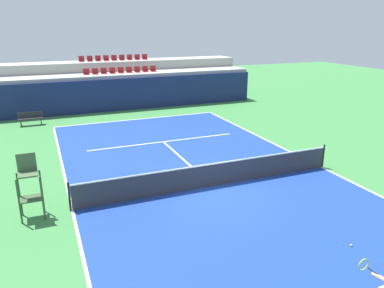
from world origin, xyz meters
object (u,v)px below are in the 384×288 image
(tennis_net, at_px, (213,174))
(umpire_chair, at_px, (29,184))
(tennis_ball_0, at_px, (351,245))
(player_bench, at_px, (31,117))

(tennis_net, distance_m, umpire_chair, 6.73)
(tennis_net, bearing_deg, tennis_ball_0, -70.80)
(player_bench, bearing_deg, tennis_net, -62.79)
(player_bench, distance_m, tennis_ball_0, 20.45)
(umpire_chair, height_order, tennis_ball_0, umpire_chair)
(tennis_net, distance_m, tennis_ball_0, 5.77)
(player_bench, bearing_deg, umpire_chair, -89.84)
(tennis_net, xyz_separation_m, tennis_ball_0, (1.89, -5.43, -0.47))
(player_bench, bearing_deg, tennis_ball_0, -65.03)
(tennis_net, relative_size, umpire_chair, 5.04)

